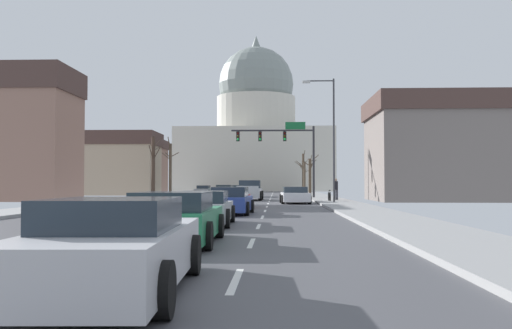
% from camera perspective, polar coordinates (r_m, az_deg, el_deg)
% --- Properties ---
extents(ground, '(20.00, 180.00, 0.20)m').
position_cam_1_polar(ground, '(37.89, -4.09, -4.13)').
color(ground, '#48484D').
extents(signal_gantry, '(7.91, 0.41, 7.14)m').
position_cam_1_polar(signal_gantry, '(52.30, 2.94, 2.25)').
color(signal_gantry, '#28282D').
rests_on(signal_gantry, ground).
extents(street_lamp_right, '(2.30, 0.24, 8.83)m').
position_cam_1_polar(street_lamp_right, '(39.83, 7.66, 3.60)').
color(street_lamp_right, '#333338').
rests_on(street_lamp_right, ground).
extents(capitol_building, '(29.29, 22.85, 30.94)m').
position_cam_1_polar(capitol_building, '(109.39, 0.01, 3.04)').
color(capitol_building, beige).
rests_on(capitol_building, ground).
extents(pickup_truck_near_00, '(2.33, 5.35, 1.72)m').
position_cam_1_polar(pickup_truck_near_00, '(47.85, -0.67, -2.80)').
color(pickup_truck_near_00, '#ADB2B7').
rests_on(pickup_truck_near_00, ground).
extents(sedan_near_01, '(2.23, 4.71, 1.21)m').
position_cam_1_polar(sedan_near_01, '(40.21, 4.04, -3.22)').
color(sedan_near_01, silver).
rests_on(sedan_near_01, ground).
extents(sedan_near_02, '(2.21, 4.38, 1.22)m').
position_cam_1_polar(sedan_near_02, '(33.16, -2.23, -3.49)').
color(sedan_near_02, '#B71414').
rests_on(sedan_near_02, ground).
extents(sedan_near_03, '(2.09, 4.46, 1.29)m').
position_cam_1_polar(sedan_near_03, '(26.27, -2.63, -3.85)').
color(sedan_near_03, navy).
rests_on(sedan_near_03, ground).
extents(sedan_near_04, '(2.07, 4.47, 1.20)m').
position_cam_1_polar(sedan_near_04, '(19.41, -5.44, -4.57)').
color(sedan_near_04, '#9EA3A8').
rests_on(sedan_near_04, ground).
extents(sedan_near_05, '(2.12, 4.59, 1.26)m').
position_cam_1_polar(sedan_near_05, '(13.55, -8.34, -5.59)').
color(sedan_near_05, '#1E7247').
rests_on(sedan_near_05, ground).
extents(sedan_near_06, '(2.11, 4.76, 1.27)m').
position_cam_1_polar(sedan_near_06, '(7.69, -14.36, -8.38)').
color(sedan_near_06, silver).
rests_on(sedan_near_06, ground).
extents(sedan_oncoming_00, '(2.13, 4.44, 1.27)m').
position_cam_1_polar(sedan_oncoming_00, '(60.86, -3.34, -2.76)').
color(sedan_oncoming_00, '#1E7247').
rests_on(sedan_oncoming_00, ground).
extents(sedan_oncoming_01, '(2.01, 4.39, 1.17)m').
position_cam_1_polar(sedan_oncoming_01, '(71.73, -5.47, -2.67)').
color(sedan_oncoming_01, '#9EA3A8').
rests_on(sedan_oncoming_01, ground).
extents(sedan_oncoming_02, '(2.13, 4.33, 1.16)m').
position_cam_1_polar(sedan_oncoming_02, '(81.55, -2.13, -2.59)').
color(sedan_oncoming_02, '#1E7247').
rests_on(sedan_oncoming_02, ground).
extents(flank_building_00, '(9.37, 6.82, 11.12)m').
position_cam_1_polar(flank_building_00, '(50.50, -23.39, 2.94)').
color(flank_building_00, '#8C6656').
rests_on(flank_building_00, ground).
extents(flank_building_01, '(10.58, 8.59, 7.96)m').
position_cam_1_polar(flank_building_01, '(84.73, -13.00, -0.17)').
color(flank_building_01, '#8C6656').
rests_on(flank_building_01, ground).
extents(flank_building_02, '(13.19, 6.88, 7.77)m').
position_cam_1_polar(flank_building_02, '(70.86, -15.32, 0.12)').
color(flank_building_02, tan).
rests_on(flank_building_02, ground).
extents(flank_building_03, '(12.75, 9.88, 8.65)m').
position_cam_1_polar(flank_building_03, '(48.79, 19.14, 1.58)').
color(flank_building_03, slate).
rests_on(flank_building_03, ground).
extents(bare_tree_00, '(0.79, 3.04, 6.47)m').
position_cam_1_polar(bare_tree_00, '(87.34, 4.91, -0.78)').
color(bare_tree_00, '#4C3D2D').
rests_on(bare_tree_00, ground).
extents(bare_tree_01, '(1.86, 2.39, 6.94)m').
position_cam_1_polar(bare_tree_01, '(68.04, -8.86, -0.27)').
color(bare_tree_01, brown).
rests_on(bare_tree_01, ground).
extents(bare_tree_02, '(1.92, 1.81, 4.62)m').
position_cam_1_polar(bare_tree_02, '(64.71, 5.62, -1.07)').
color(bare_tree_02, '#4C3D2D').
rests_on(bare_tree_02, ground).
extents(bare_tree_03, '(1.52, 2.30, 6.18)m').
position_cam_1_polar(bare_tree_03, '(58.27, -10.58, -0.08)').
color(bare_tree_03, '#423328').
rests_on(bare_tree_03, ground).
extents(bare_tree_04, '(2.49, 2.03, 4.92)m').
position_cam_1_polar(bare_tree_04, '(81.30, 5.01, -1.17)').
color(bare_tree_04, brown).
rests_on(bare_tree_04, ground).
extents(pedestrian_00, '(0.35, 0.34, 1.71)m').
position_cam_1_polar(pedestrian_00, '(44.29, 8.26, -2.42)').
color(pedestrian_00, '#33333D').
rests_on(pedestrian_00, ground).
extents(bicycle_parked, '(0.12, 1.77, 0.85)m').
position_cam_1_polar(bicycle_parked, '(41.73, 7.60, -3.28)').
color(bicycle_parked, black).
rests_on(bicycle_parked, ground).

